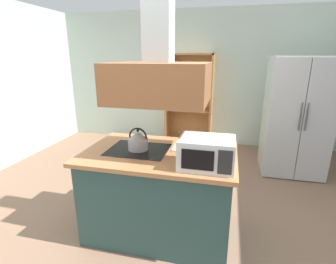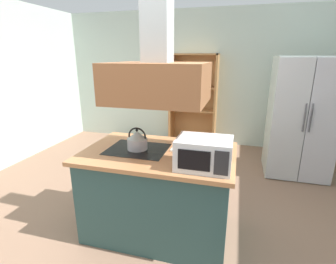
{
  "view_description": "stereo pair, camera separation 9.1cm",
  "coord_description": "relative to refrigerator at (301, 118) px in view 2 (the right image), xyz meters",
  "views": [
    {
      "loc": [
        0.64,
        -2.36,
        1.82
      ],
      "look_at": [
        0.01,
        0.26,
        1.0
      ],
      "focal_mm": 27.09,
      "sensor_mm": 36.0,
      "label": 1
    },
    {
      "loc": [
        0.73,
        -2.34,
        1.82
      ],
      "look_at": [
        0.01,
        0.26,
        1.0
      ],
      "focal_mm": 27.09,
      "sensor_mm": 36.0,
      "label": 2
    }
  ],
  "objects": [
    {
      "name": "cutting_board",
      "position": [
        -1.38,
        -1.76,
        0.0
      ],
      "size": [
        0.34,
        0.24,
        0.02
      ],
      "primitive_type": "cube",
      "rotation": [
        0.0,
        0.0,
        0.0
      ],
      "color": "white",
      "rests_on": "kitchen_island"
    },
    {
      "name": "refrigerator",
      "position": [
        0.0,
        0.0,
        0.0
      ],
      "size": [
        0.9,
        0.77,
        1.81
      ],
      "color": "#B0BEB9",
      "rests_on": "ground"
    },
    {
      "name": "microwave",
      "position": [
        -1.18,
        -2.16,
        0.12
      ],
      "size": [
        0.46,
        0.35,
        0.26
      ],
      "color": "silver",
      "rests_on": "kitchen_island"
    },
    {
      "name": "dish_cabinet",
      "position": [
        -1.82,
        0.97,
        -0.08
      ],
      "size": [
        0.95,
        0.4,
        1.85
      ],
      "color": "#B47944",
      "rests_on": "ground"
    },
    {
      "name": "range_hood",
      "position": [
        -1.67,
        -1.9,
        0.8
      ],
      "size": [
        0.9,
        0.7,
        1.3
      ],
      "color": "#9D5F38"
    },
    {
      "name": "ground_plane",
      "position": [
        -1.67,
        -1.82,
        -0.91
      ],
      "size": [
        7.8,
        7.8,
        0.0
      ],
      "primitive_type": "plane",
      "color": "#886650"
    },
    {
      "name": "wall_back",
      "position": [
        -1.67,
        1.18,
        0.44
      ],
      "size": [
        6.0,
        0.12,
        2.7
      ],
      "primitive_type": "cube",
      "color": "silver",
      "rests_on": "ground"
    },
    {
      "name": "kettle",
      "position": [
        -1.89,
        -1.9,
        0.09
      ],
      "size": [
        0.2,
        0.2,
        0.23
      ],
      "color": "#B6B0B5",
      "rests_on": "kitchen_island"
    },
    {
      "name": "kitchen_island",
      "position": [
        -1.67,
        -1.9,
        -0.45
      ],
      "size": [
        1.5,
        0.98,
        0.9
      ],
      "color": "#2A4A49",
      "rests_on": "ground"
    }
  ]
}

